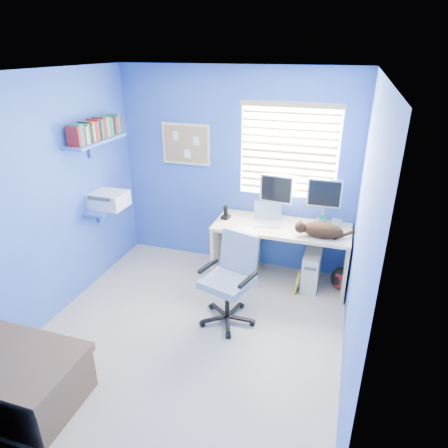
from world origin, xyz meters
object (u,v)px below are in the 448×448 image
(cat, at_px, (322,230))
(tower_pc, at_px, (311,269))
(laptop, at_px, (267,215))
(desk, at_px, (280,253))
(office_chair, at_px, (230,290))

(cat, height_order, tower_pc, cat)
(tower_pc, bearing_deg, laptop, 177.91)
(laptop, bearing_deg, cat, -24.09)
(desk, height_order, laptop, laptop)
(cat, height_order, office_chair, office_chair)
(laptop, distance_m, cat, 0.68)
(desk, height_order, tower_pc, desk)
(laptop, distance_m, tower_pc, 0.85)
(laptop, relative_size, cat, 0.72)
(office_chair, bearing_deg, tower_pc, 50.74)
(office_chair, bearing_deg, laptop, 79.48)
(desk, relative_size, tower_pc, 3.55)
(desk, height_order, office_chair, office_chair)
(desk, distance_m, cat, 0.67)
(laptop, xyz_separation_m, office_chair, (-0.18, -0.94, -0.49))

